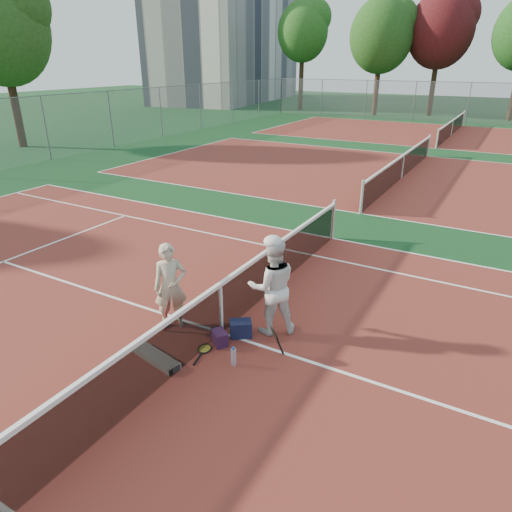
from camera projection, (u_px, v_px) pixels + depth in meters
The scene contains 23 objects.
ground at pixel (222, 333), 8.23m from camera, with size 130.00×130.00×0.00m, color #0F3818.
court_main at pixel (222, 333), 8.23m from camera, with size 23.77×10.97×0.01m, color maroon.
court_far_a at pixel (401, 178), 19.00m from camera, with size 23.77×10.97×0.01m, color maroon.
court_far_b at pixel (451, 135), 29.77m from camera, with size 23.77×10.97×0.01m, color maroon.
net_main at pixel (221, 308), 8.02m from camera, with size 0.10×10.98×1.02m, color black, non-canonical shape.
net_far_a at pixel (403, 166), 18.80m from camera, with size 0.10×10.98×1.02m, color black, non-canonical shape.
net_far_b at pixel (452, 127), 29.57m from camera, with size 0.10×10.98×1.02m, color black, non-canonical shape.
fence_back at pixel (468, 103), 34.77m from camera, with size 32.00×0.06×3.00m, color slate, non-canonical shape.
fence_left at pixel (5, 134), 20.30m from camera, with size 54.50×0.06×3.00m, color slate, non-canonical shape.
apartment_block at pixel (229, 32), 53.11m from camera, with size 10.00×22.00×15.00m, color beige.
player_a at pixel (170, 286), 8.16m from camera, with size 0.59×0.39×1.61m, color #B7AA8E.
player_b at pixel (272, 287), 7.97m from camera, with size 0.86×0.67×1.78m, color silver.
racket_red at pixel (168, 317), 8.17m from camera, with size 0.13×0.27×0.60m, color maroon, non-canonical shape.
racket_black_held at pixel (274, 342), 7.48m from camera, with size 0.24×0.27×0.57m, color black, non-canonical shape.
racket_spare at pixel (205, 349), 7.76m from camera, with size 0.60×0.27×0.03m, color black, non-canonical shape.
sports_bag_navy at pixel (241, 329), 8.09m from camera, with size 0.38×0.26×0.30m, color black.
sports_bag_purple at pixel (220, 338), 7.86m from camera, with size 0.31×0.21×0.25m, color #28102B.
net_cover_canvas at pixel (154, 356), 7.49m from camera, with size 1.07×0.25×0.11m, color slate.
water_bottle at pixel (234, 357), 7.31m from camera, with size 0.09×0.09×0.30m, color silver.
tree_back_0 at pixel (303, 32), 42.69m from camera, with size 4.73×4.73×9.71m.
tree_back_1 at pixel (382, 36), 38.57m from camera, with size 5.34×5.34×9.52m.
tree_back_maroon at pixel (441, 30), 37.94m from camera, with size 5.39×5.39×9.95m.
tree_left_1 at pixel (0, 29), 23.61m from camera, with size 4.95×4.95×8.86m.
Camera 1 is at (4.00, -5.78, 4.53)m, focal length 32.00 mm.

